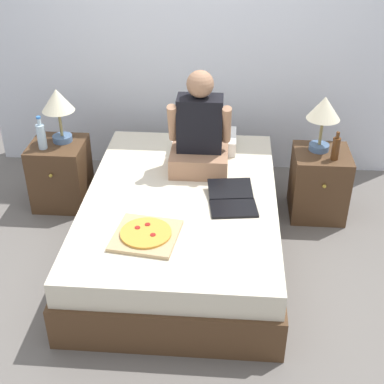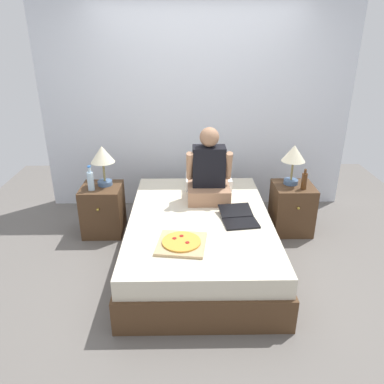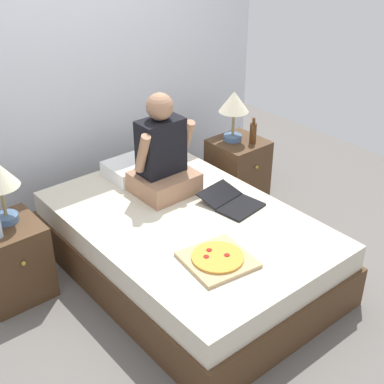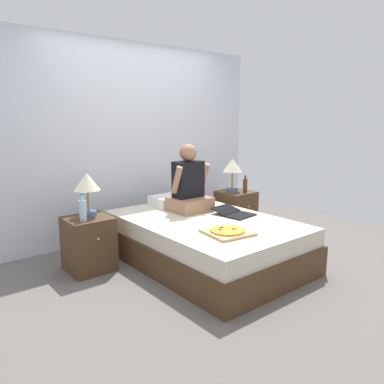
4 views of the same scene
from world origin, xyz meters
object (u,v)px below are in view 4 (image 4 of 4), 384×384
object	(u,v)px
nightstand_right	(236,211)
beer_bottle	(245,185)
lamp_on_right_nightstand	(232,168)
nightstand_left	(89,244)
lamp_on_left_nightstand	(87,185)
water_bottle	(83,210)
bed	(205,241)
pizza_box	(228,232)
laptop	(235,213)
person_seated	(189,186)

from	to	relation	value
nightstand_right	beer_bottle	distance (m)	0.40
nightstand_right	lamp_on_right_nightstand	xyz separation A→B (m)	(-0.03, 0.05, 0.61)
nightstand_left	lamp_on_left_nightstand	xyz separation A→B (m)	(0.04, 0.05, 0.61)
lamp_on_left_nightstand	water_bottle	bearing A→B (deg)	-130.60
bed	lamp_on_left_nightstand	xyz separation A→B (m)	(-1.04, 0.64, 0.65)
lamp_on_right_nightstand	pizza_box	xyz separation A→B (m)	(-1.22, -1.16, -0.39)
beer_bottle	laptop	bearing A→B (deg)	-143.22
nightstand_right	pizza_box	size ratio (longest dim) A/B	1.25
nightstand_left	water_bottle	distance (m)	0.41
lamp_on_left_nightstand	person_seated	distance (m)	1.17
nightstand_left	nightstand_right	xyz separation A→B (m)	(2.16, 0.00, 0.00)
nightstand_right	person_seated	distance (m)	1.10
lamp_on_left_nightstand	nightstand_right	xyz separation A→B (m)	(2.12, -0.05, -0.61)
lamp_on_right_nightstand	person_seated	bearing A→B (deg)	-166.49
nightstand_left	laptop	bearing A→B (deg)	-25.18
beer_bottle	person_seated	xyz separation A→B (m)	(-1.04, -0.08, 0.11)
water_bottle	pizza_box	xyz separation A→B (m)	(0.98, -1.02, -0.17)
water_bottle	nightstand_right	xyz separation A→B (m)	(2.24, 0.09, -0.39)
bed	person_seated	bearing A→B (deg)	75.42
bed	lamp_on_right_nightstand	distance (m)	1.39
beer_bottle	person_seated	world-z (taller)	person_seated
lamp_on_right_nightstand	laptop	world-z (taller)	lamp_on_right_nightstand
bed	lamp_on_left_nightstand	world-z (taller)	lamp_on_left_nightstand
water_bottle	lamp_on_left_nightstand	bearing A→B (deg)	49.40
laptop	person_seated	bearing A→B (deg)	117.58
lamp_on_left_nightstand	beer_bottle	xyz separation A→B (m)	(2.19, -0.15, -0.23)
pizza_box	nightstand_right	bearing A→B (deg)	41.57
nightstand_left	lamp_on_right_nightstand	world-z (taller)	lamp_on_right_nightstand
lamp_on_right_nightstand	laptop	bearing A→B (deg)	-132.81
person_seated	pizza_box	size ratio (longest dim) A/B	1.73
bed	lamp_on_left_nightstand	distance (m)	1.38
lamp_on_left_nightstand	lamp_on_right_nightstand	xyz separation A→B (m)	(2.09, 0.00, 0.00)
water_bottle	bed	bearing A→B (deg)	-23.22
lamp_on_left_nightstand	laptop	bearing A→B (deg)	-27.43
bed	person_seated	world-z (taller)	person_seated
person_seated	laptop	bearing A→B (deg)	-62.42
person_seated	pizza_box	distance (m)	1.01
person_seated	pizza_box	xyz separation A→B (m)	(-0.28, -0.93, -0.27)
bed	water_bottle	size ratio (longest dim) A/B	7.63
nightstand_left	pizza_box	xyz separation A→B (m)	(0.90, -1.11, 0.22)
bed	laptop	size ratio (longest dim) A/B	4.64
lamp_on_left_nightstand	nightstand_right	distance (m)	2.20
laptop	pizza_box	bearing A→B (deg)	-141.75
lamp_on_left_nightstand	lamp_on_right_nightstand	size ratio (longest dim) A/B	1.00
laptop	pizza_box	size ratio (longest dim) A/B	1.01
bed	nightstand_left	bearing A→B (deg)	151.44
lamp_on_left_nightstand	laptop	size ratio (longest dim) A/B	0.99
person_seated	laptop	world-z (taller)	person_seated
water_bottle	laptop	world-z (taller)	water_bottle
bed	lamp_on_right_nightstand	size ratio (longest dim) A/B	4.68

